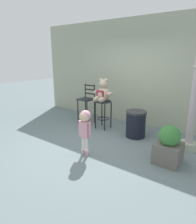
% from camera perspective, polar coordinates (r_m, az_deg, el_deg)
% --- Properties ---
extents(ground_plane, '(24.00, 24.00, 0.00)m').
position_cam_1_polar(ground_plane, '(4.64, -1.27, -9.53)').
color(ground_plane, slate).
extents(building_wall, '(7.15, 0.30, 3.01)m').
position_cam_1_polar(building_wall, '(6.09, 11.58, 10.91)').
color(building_wall, '#9CA28A').
rests_on(building_wall, ground_plane).
extents(bar_stool_with_teddy, '(0.42, 0.42, 0.79)m').
position_cam_1_polar(bar_stool_with_teddy, '(5.56, 1.50, 1.01)').
color(bar_stool_with_teddy, '#21232B').
rests_on(bar_stool_with_teddy, ground_plane).
extents(teddy_bear, '(0.57, 0.51, 0.61)m').
position_cam_1_polar(teddy_bear, '(5.45, 1.36, 5.48)').
color(teddy_bear, tan).
rests_on(teddy_bear, bar_stool_with_teddy).
extents(child_walking, '(0.30, 0.24, 0.95)m').
position_cam_1_polar(child_walking, '(3.99, -3.74, -3.18)').
color(child_walking, '#C299A7').
rests_on(child_walking, ground_plane).
extents(trash_bin, '(0.51, 0.51, 0.67)m').
position_cam_1_polar(trash_bin, '(5.11, 10.65, -3.33)').
color(trash_bin, black).
rests_on(trash_bin, ground_plane).
extents(lamppost, '(0.36, 0.36, 3.06)m').
position_cam_1_polar(lamppost, '(4.51, 25.76, 4.60)').
color(lamppost, '#A4AE96').
rests_on(lamppost, ground_plane).
extents(bar_chair_empty, '(0.42, 0.42, 1.16)m').
position_cam_1_polar(bar_chair_empty, '(6.03, -3.22, 3.13)').
color(bar_chair_empty, '#21232B').
rests_on(bar_chair_empty, ground_plane).
extents(planter_with_shrub, '(0.47, 0.47, 0.75)m').
position_cam_1_polar(planter_with_shrub, '(4.04, 19.40, -9.05)').
color(planter_with_shrub, '#5F5A52').
rests_on(planter_with_shrub, ground_plane).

